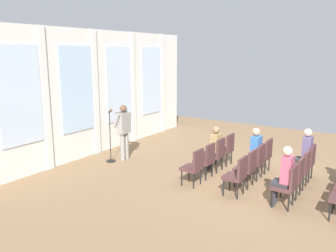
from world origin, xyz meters
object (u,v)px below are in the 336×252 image
(chair_r0_c3, at_px, (226,147))
(chair_r1_c1, at_px, (248,166))
(chair_r1_c2, at_px, (256,159))
(mic_stand, at_px, (111,151))
(chair_r2_c3, at_px, (308,160))
(chair_r1_c3, at_px, (264,153))
(chair_r2_c0, at_px, (288,184))
(audience_r2_c0, at_px, (284,174))
(chair_r2_c2, at_px, (302,167))
(chair_r0_c0, at_px, (194,165))
(chair_r0_c2, at_px, (217,153))
(audience_r0_c2, at_px, (214,146))
(chair_r2_c1, at_px, (295,175))
(chair_r1_c0, at_px, (237,174))
(chair_r0_c1, at_px, (206,158))
(audience_r2_c3, at_px, (305,152))
(speaker, at_px, (124,128))
(audience_r1_c2, at_px, (254,151))

(chair_r0_c3, height_order, chair_r1_c1, same)
(chair_r1_c1, distance_m, chair_r1_c2, 0.65)
(mic_stand, distance_m, chair_r2_c3, 5.55)
(chair_r1_c3, relative_size, chair_r2_c0, 1.00)
(chair_r0_c3, distance_m, audience_r2_c0, 2.92)
(chair_r1_c2, height_order, chair_r2_c2, same)
(chair_r0_c0, distance_m, chair_r0_c2, 1.30)
(chair_r2_c2, bearing_deg, audience_r0_c2, 90.00)
(audience_r2_c0, bearing_deg, chair_r0_c3, 48.13)
(chair_r2_c1, distance_m, chair_r2_c2, 0.65)
(chair_r1_c0, distance_m, chair_r2_c2, 1.72)
(chair_r0_c1, relative_size, chair_r2_c0, 1.00)
(chair_r0_c2, height_order, audience_r2_c3, audience_r2_c3)
(speaker, bearing_deg, audience_r1_c2, -81.80)
(chair_r2_c3, bearing_deg, mic_stand, 106.88)
(chair_r1_c2, bearing_deg, chair_r0_c0, 139.05)
(chair_r1_c0, distance_m, chair_r1_c2, 1.30)
(chair_r1_c1, xyz_separation_m, chair_r2_c3, (1.30, -1.12, 0.00))
(audience_r2_c0, bearing_deg, chair_r2_c0, -90.00)
(chair_r0_c1, bearing_deg, audience_r2_c3, -59.15)
(audience_r0_c2, distance_m, chair_r1_c1, 1.38)
(chair_r2_c3, bearing_deg, chair_r0_c2, 106.07)
(chair_r1_c1, bearing_deg, chair_r0_c0, 119.95)
(chair_r2_c0, bearing_deg, audience_r0_c2, 60.95)
(mic_stand, bearing_deg, audience_r2_c3, -72.88)
(chair_r0_c1, relative_size, chair_r1_c0, 1.00)
(speaker, xyz_separation_m, chair_r2_c0, (-0.73, -5.12, -0.45))
(audience_r2_c0, bearing_deg, chair_r2_c1, -7.06)
(speaker, xyz_separation_m, audience_r2_c3, (1.21, -5.04, -0.24))
(chair_r2_c2, bearing_deg, chair_r2_c3, 0.00)
(chair_r2_c0, distance_m, audience_r2_c3, 1.96)
(chair_r1_c3, height_order, audience_r2_c3, audience_r2_c3)
(audience_r1_c2, bearing_deg, chair_r0_c3, 58.20)
(chair_r0_c0, bearing_deg, chair_r2_c3, -49.16)
(chair_r0_c3, distance_m, audience_r1_c2, 1.25)
(chair_r1_c0, relative_size, audience_r1_c2, 0.69)
(chair_r0_c3, relative_size, audience_r1_c2, 0.69)
(chair_r0_c0, distance_m, audience_r2_c0, 2.18)
(chair_r0_c3, xyz_separation_m, audience_r2_c0, (-1.94, -2.17, 0.21))
(chair_r1_c2, distance_m, audience_r1_c2, 0.23)
(mic_stand, height_order, chair_r1_c1, mic_stand)
(chair_r2_c0, xyz_separation_m, chair_r2_c1, (0.65, 0.00, 0.00))
(audience_r2_c3, bearing_deg, audience_r2_c0, 179.98)
(chair_r0_c3, bearing_deg, chair_r0_c1, 180.00)
(chair_r0_c1, bearing_deg, audience_r2_c0, -106.63)
(chair_r1_c0, bearing_deg, audience_r2_c3, -28.26)
(chair_r0_c1, xyz_separation_m, audience_r0_c2, (0.65, 0.08, 0.17))
(chair_r1_c1, bearing_deg, audience_r2_c0, -121.82)
(chair_r1_c2, xyz_separation_m, audience_r2_c0, (-1.30, -1.04, 0.21))
(speaker, height_order, chair_r1_c0, speaker)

